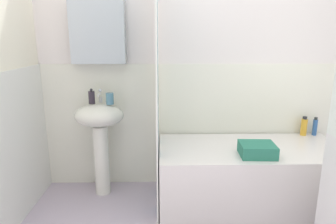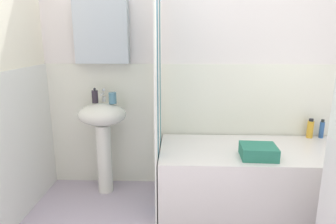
{
  "view_description": "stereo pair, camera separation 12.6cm",
  "coord_description": "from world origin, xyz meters",
  "px_view_note": "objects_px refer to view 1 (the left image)",
  "views": [
    {
      "loc": [
        -0.41,
        -1.55,
        1.43
      ],
      "look_at": [
        -0.36,
        0.7,
        0.87
      ],
      "focal_mm": 31.64,
      "sensor_mm": 36.0,
      "label": 1
    },
    {
      "loc": [
        -0.28,
        -1.54,
        1.43
      ],
      "look_at": [
        -0.36,
        0.7,
        0.87
      ],
      "focal_mm": 31.64,
      "sensor_mm": 36.0,
      "label": 2
    }
  ],
  "objects_px": {
    "soap_dispenser": "(92,97)",
    "sink": "(100,129)",
    "bathtub": "(250,174)",
    "towel_folded": "(257,150)",
    "toothbrush_cup": "(110,99)",
    "lotion_bottle": "(315,127)",
    "shampoo_bottle": "(304,126)"
  },
  "relations": [
    {
      "from": "sink",
      "to": "soap_dispenser",
      "type": "relative_size",
      "value": 6.18
    },
    {
      "from": "shampoo_bottle",
      "to": "sink",
      "type": "bearing_deg",
      "value": -176.04
    },
    {
      "from": "sink",
      "to": "toothbrush_cup",
      "type": "distance_m",
      "value": 0.3
    },
    {
      "from": "sink",
      "to": "soap_dispenser",
      "type": "height_order",
      "value": "soap_dispenser"
    },
    {
      "from": "sink",
      "to": "shampoo_bottle",
      "type": "height_order",
      "value": "sink"
    },
    {
      "from": "shampoo_bottle",
      "to": "towel_folded",
      "type": "xyz_separation_m",
      "value": [
        -0.61,
        -0.51,
        -0.04
      ]
    },
    {
      "from": "sink",
      "to": "towel_folded",
      "type": "distance_m",
      "value": 1.38
    },
    {
      "from": "lotion_bottle",
      "to": "bathtub",
      "type": "bearing_deg",
      "value": -155.93
    },
    {
      "from": "lotion_bottle",
      "to": "shampoo_bottle",
      "type": "bearing_deg",
      "value": 178.78
    },
    {
      "from": "soap_dispenser",
      "to": "bathtub",
      "type": "distance_m",
      "value": 1.57
    },
    {
      "from": "soap_dispenser",
      "to": "toothbrush_cup",
      "type": "height_order",
      "value": "soap_dispenser"
    },
    {
      "from": "bathtub",
      "to": "towel_folded",
      "type": "xyz_separation_m",
      "value": [
        -0.02,
        -0.19,
        0.31
      ]
    },
    {
      "from": "toothbrush_cup",
      "to": "towel_folded",
      "type": "relative_size",
      "value": 0.37
    },
    {
      "from": "bathtub",
      "to": "towel_folded",
      "type": "distance_m",
      "value": 0.36
    },
    {
      "from": "lotion_bottle",
      "to": "towel_folded",
      "type": "distance_m",
      "value": 0.88
    },
    {
      "from": "towel_folded",
      "to": "shampoo_bottle",
      "type": "bearing_deg",
      "value": 39.62
    },
    {
      "from": "towel_folded",
      "to": "sink",
      "type": "bearing_deg",
      "value": 164.25
    },
    {
      "from": "sink",
      "to": "bathtub",
      "type": "xyz_separation_m",
      "value": [
        1.34,
        -0.18,
        -0.37
      ]
    },
    {
      "from": "sink",
      "to": "lotion_bottle",
      "type": "bearing_deg",
      "value": 3.69
    },
    {
      "from": "bathtub",
      "to": "shampoo_bottle",
      "type": "xyz_separation_m",
      "value": [
        0.59,
        0.32,
        0.35
      ]
    },
    {
      "from": "soap_dispenser",
      "to": "bathtub",
      "type": "bearing_deg",
      "value": -8.81
    },
    {
      "from": "bathtub",
      "to": "shampoo_bottle",
      "type": "relative_size",
      "value": 8.64
    },
    {
      "from": "soap_dispenser",
      "to": "sink",
      "type": "bearing_deg",
      "value": -29.62
    },
    {
      "from": "sink",
      "to": "bathtub",
      "type": "bearing_deg",
      "value": -7.68
    },
    {
      "from": "soap_dispenser",
      "to": "shampoo_bottle",
      "type": "distance_m",
      "value": 2.03
    },
    {
      "from": "sink",
      "to": "lotion_bottle",
      "type": "relative_size",
      "value": 4.81
    },
    {
      "from": "toothbrush_cup",
      "to": "lotion_bottle",
      "type": "distance_m",
      "value": 1.97
    },
    {
      "from": "lotion_bottle",
      "to": "shampoo_bottle",
      "type": "xyz_separation_m",
      "value": [
        -0.11,
        0.0,
        0.0
      ]
    },
    {
      "from": "toothbrush_cup",
      "to": "towel_folded",
      "type": "height_order",
      "value": "toothbrush_cup"
    },
    {
      "from": "shampoo_bottle",
      "to": "towel_folded",
      "type": "relative_size",
      "value": 0.68
    },
    {
      "from": "lotion_bottle",
      "to": "towel_folded",
      "type": "bearing_deg",
      "value": -144.92
    },
    {
      "from": "bathtub",
      "to": "towel_folded",
      "type": "height_order",
      "value": "towel_folded"
    }
  ]
}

